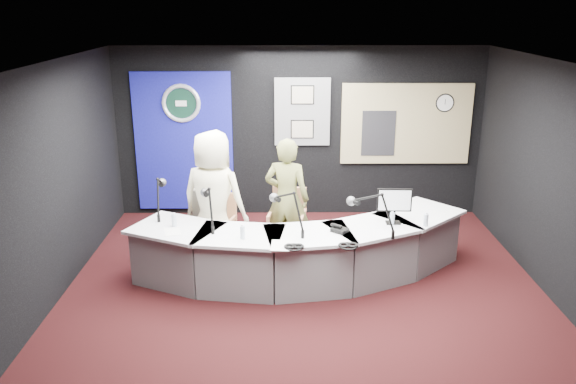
{
  "coord_description": "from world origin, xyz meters",
  "views": [
    {
      "loc": [
        -0.26,
        -6.32,
        3.46
      ],
      "look_at": [
        -0.2,
        0.8,
        1.1
      ],
      "focal_mm": 36.0,
      "sensor_mm": 36.0,
      "label": 1
    }
  ],
  "objects_px": {
    "broadcast_desk": "(300,251)",
    "armchair_right": "(287,224)",
    "armchair_left": "(215,227)",
    "person_man": "(214,199)",
    "person_woman": "(287,199)"
  },
  "relations": [
    {
      "from": "armchair_right",
      "to": "person_man",
      "type": "height_order",
      "value": "person_man"
    },
    {
      "from": "armchair_right",
      "to": "person_man",
      "type": "relative_size",
      "value": 0.52
    },
    {
      "from": "armchair_left",
      "to": "person_woman",
      "type": "distance_m",
      "value": 1.07
    },
    {
      "from": "broadcast_desk",
      "to": "armchair_right",
      "type": "relative_size",
      "value": 4.66
    },
    {
      "from": "armchair_right",
      "to": "person_woman",
      "type": "relative_size",
      "value": 0.56
    },
    {
      "from": "armchair_left",
      "to": "armchair_right",
      "type": "distance_m",
      "value": 1.01
    },
    {
      "from": "broadcast_desk",
      "to": "armchair_left",
      "type": "height_order",
      "value": "armchair_left"
    },
    {
      "from": "broadcast_desk",
      "to": "person_man",
      "type": "height_order",
      "value": "person_man"
    },
    {
      "from": "armchair_left",
      "to": "broadcast_desk",
      "type": "bearing_deg",
      "value": -7.57
    },
    {
      "from": "broadcast_desk",
      "to": "person_man",
      "type": "bearing_deg",
      "value": 157.55
    },
    {
      "from": "armchair_right",
      "to": "person_man",
      "type": "xyz_separation_m",
      "value": [
        -0.99,
        -0.22,
        0.45
      ]
    },
    {
      "from": "armchair_left",
      "to": "armchair_right",
      "type": "height_order",
      "value": "armchair_left"
    },
    {
      "from": "armchair_right",
      "to": "person_woman",
      "type": "xyz_separation_m",
      "value": [
        0.0,
        0.0,
        0.37
      ]
    },
    {
      "from": "person_man",
      "to": "person_woman",
      "type": "relative_size",
      "value": 1.09
    },
    {
      "from": "broadcast_desk",
      "to": "armchair_left",
      "type": "xyz_separation_m",
      "value": [
        -1.15,
        0.48,
        0.14
      ]
    }
  ]
}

